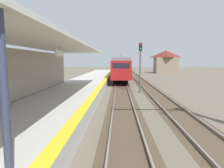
{
  "coord_description": "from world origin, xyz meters",
  "views": [
    {
      "loc": [
        1.55,
        0.07,
        3.31
      ],
      "look_at": [
        1.2,
        10.32,
        2.1
      ],
      "focal_mm": 30.89,
      "sensor_mm": 36.0,
      "label": 1
    }
  ],
  "objects": [
    {
      "name": "track_pair_middle",
      "position": [
        5.3,
        20.0,
        0.05
      ],
      "size": [
        2.34,
        120.0,
        0.16
      ],
      "color": "#4C3D2D",
      "rests_on": "ground"
    },
    {
      "name": "track_pair_nearest_platform",
      "position": [
        1.9,
        20.0,
        0.05
      ],
      "size": [
        2.34,
        120.0,
        0.16
      ],
      "color": "#4C3D2D",
      "rests_on": "ground"
    },
    {
      "name": "rail_signal_post",
      "position": [
        3.81,
        20.3,
        3.19
      ],
      "size": [
        0.32,
        0.34,
        5.2
      ],
      "color": "#4C4C4C",
      "rests_on": "ground"
    },
    {
      "name": "station_building_with_canopy",
      "position": [
        -4.3,
        10.25,
        2.66
      ],
      "size": [
        4.85,
        24.0,
        4.43
      ],
      "color": "#4C4C4C",
      "rests_on": "ground"
    },
    {
      "name": "approaching_train",
      "position": [
        1.9,
        35.04,
        2.18
      ],
      "size": [
        2.93,
        19.6,
        4.76
      ],
      "color": "maroon",
      "rests_on": "ground"
    },
    {
      "name": "distant_trackside_house",
      "position": [
        14.9,
        55.52,
        3.34
      ],
      "size": [
        6.6,
        5.28,
        6.4
      ],
      "color": "#7F705B",
      "rests_on": "ground"
    },
    {
      "name": "station_platform",
      "position": [
        -2.5,
        16.0,
        0.45
      ],
      "size": [
        5.0,
        80.0,
        0.91
      ],
      "color": "#B7B5AD",
      "rests_on": "ground"
    }
  ]
}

